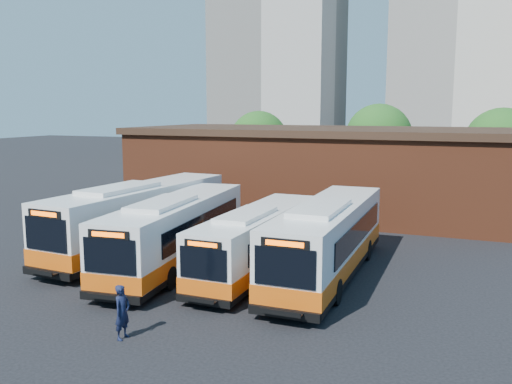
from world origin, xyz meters
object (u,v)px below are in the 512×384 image
at_px(bus_midwest, 177,234).
at_px(transit_worker, 122,312).
at_px(bus_west, 140,219).
at_px(bus_east, 328,242).
at_px(bus_mideast, 257,243).

height_order(bus_midwest, transit_worker, bus_midwest).
distance_m(bus_west, bus_midwest, 3.98).
height_order(bus_west, bus_east, bus_west).
distance_m(bus_midwest, bus_mideast, 4.18).
distance_m(bus_west, transit_worker, 12.07).
xyz_separation_m(bus_midwest, transit_worker, (2.76, -8.37, -0.66)).
relative_size(bus_mideast, transit_worker, 6.14).
relative_size(bus_west, bus_east, 1.06).
height_order(bus_mideast, bus_east, bus_east).
relative_size(bus_west, bus_midwest, 1.07).
relative_size(bus_midwest, bus_mideast, 1.13).
distance_m(bus_west, bus_east, 10.95).
distance_m(bus_east, transit_worker, 10.64).
distance_m(bus_mideast, transit_worker, 9.01).
height_order(bus_west, bus_mideast, bus_west).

